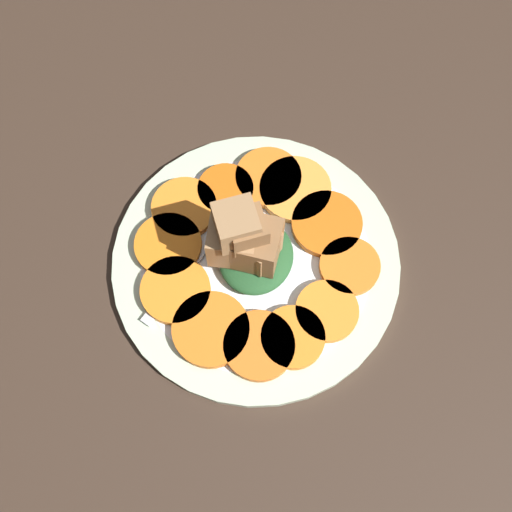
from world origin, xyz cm
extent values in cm
cube|color=#38281E|center=(0.00, 0.00, 1.00)|extent=(120.00, 120.00, 2.00)
cylinder|color=beige|center=(0.00, 0.00, 2.50)|extent=(29.68, 29.68, 1.00)
cylinder|color=white|center=(0.00, 0.00, 2.55)|extent=(23.74, 23.74, 1.00)
cylinder|color=orange|center=(5.37, -6.93, 3.57)|extent=(7.06, 7.06, 0.94)
cylinder|color=orange|center=(8.36, -2.41, 3.57)|extent=(7.62, 7.62, 0.94)
cylinder|color=orange|center=(8.76, 2.55, 3.57)|extent=(6.97, 6.97, 0.94)
cylinder|color=orange|center=(7.16, 5.52, 3.57)|extent=(6.29, 6.29, 0.94)
cylinder|color=orange|center=(3.74, 8.18, 3.57)|extent=(6.29, 6.29, 0.94)
cylinder|color=orange|center=(-1.48, 9.43, 3.57)|extent=(6.18, 6.18, 0.94)
cylinder|color=#D66114|center=(-5.54, 6.20, 3.57)|extent=(7.39, 7.39, 0.94)
cylinder|color=#F99338|center=(-8.66, 2.09, 3.57)|extent=(7.68, 7.68, 0.94)
cylinder|color=orange|center=(-9.34, -1.02, 3.57)|extent=(7.10, 7.10, 0.94)
cylinder|color=#D55F13|center=(-6.79, -5.08, 3.57)|extent=(5.97, 5.97, 0.94)
cylinder|color=orange|center=(-3.64, -8.72, 3.57)|extent=(6.91, 6.91, 0.94)
cylinder|color=orange|center=(0.84, -9.10, 3.57)|extent=(6.94, 6.94, 0.94)
ellipsoid|color=#235128|center=(0.00, 0.00, 4.02)|extent=(8.41, 7.57, 1.83)
cube|color=brown|center=(-0.07, 0.28, 7.22)|extent=(4.58, 4.58, 4.58)
cube|color=#9E754C|center=(0.23, 0.04, 6.83)|extent=(4.91, 4.91, 3.80)
cube|color=#9E754C|center=(-0.01, -2.29, 7.24)|extent=(5.14, 5.14, 4.60)
cube|color=brown|center=(-0.21, -0.85, 10.09)|extent=(4.71, 4.71, 3.44)
cube|color=#9E754C|center=(0.16, -1.87, 10.69)|extent=(5.25, 5.25, 3.84)
cube|color=silver|center=(3.90, -6.90, 3.30)|extent=(11.27, 5.03, 0.40)
cube|color=silver|center=(-2.20, -4.66, 3.30)|extent=(2.12, 2.65, 0.40)
cube|color=silver|center=(-5.35, -4.57, 3.30)|extent=(4.40, 1.86, 0.40)
cube|color=silver|center=(-5.12, -3.94, 3.30)|extent=(4.40, 1.86, 0.40)
cube|color=silver|center=(-4.89, -3.31, 3.30)|extent=(4.40, 1.86, 0.40)
cube|color=silver|center=(-4.66, -2.69, 3.30)|extent=(4.40, 1.86, 0.40)
camera|label=1|loc=(23.47, 6.01, 64.18)|focal=45.00mm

